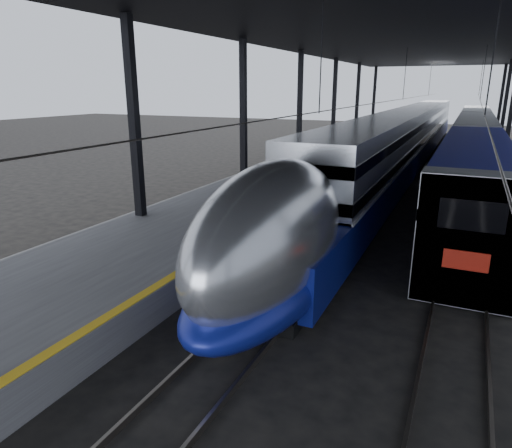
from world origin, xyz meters
The scene contains 7 objects.
ground centered at (0.00, 0.00, 0.00)m, with size 160.00×160.00×0.00m, color black.
platform centered at (-3.50, 20.00, 0.50)m, with size 6.00×80.00×1.00m, color #4C4C4F.
yellow_strip centered at (-0.70, 20.00, 1.00)m, with size 0.30×80.00×0.01m, color gold.
rails centered at (4.50, 20.00, 0.08)m, with size 6.52×80.00×0.16m.
canopy centered at (1.90, 20.00, 9.12)m, with size 18.00×75.00×9.47m.
tgv_train centered at (2.00, 28.55, 2.13)m, with size 3.17×65.20×4.55m.
second_train centered at (7.00, 30.65, 2.02)m, with size 2.90×56.05×3.99m.
Camera 1 is at (6.68, -10.11, 6.28)m, focal length 32.00 mm.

